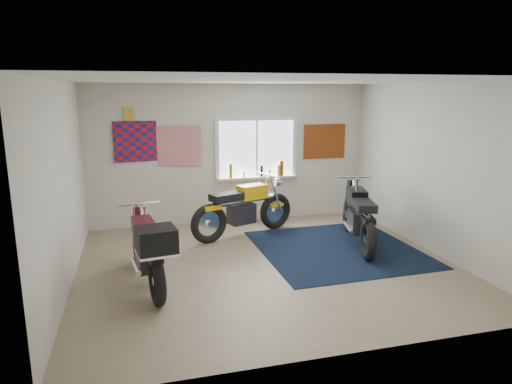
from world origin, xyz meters
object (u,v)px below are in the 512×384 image
object	(u,v)px
navy_rug	(337,249)
maroon_tourer	(148,250)
black_chrome_bike	(358,217)
yellow_triumph	(243,210)

from	to	relation	value
navy_rug	maroon_tourer	bearing A→B (deg)	-165.69
navy_rug	black_chrome_bike	size ratio (longest dim) A/B	1.24
navy_rug	yellow_triumph	bearing A→B (deg)	139.65
navy_rug	yellow_triumph	world-z (taller)	yellow_triumph
navy_rug	maroon_tourer	size ratio (longest dim) A/B	1.29
yellow_triumph	black_chrome_bike	distance (m)	2.02
yellow_triumph	black_chrome_bike	world-z (taller)	black_chrome_bike
maroon_tourer	yellow_triumph	bearing A→B (deg)	-50.03
yellow_triumph	maroon_tourer	bearing A→B (deg)	-153.10
navy_rug	maroon_tourer	distance (m)	3.19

